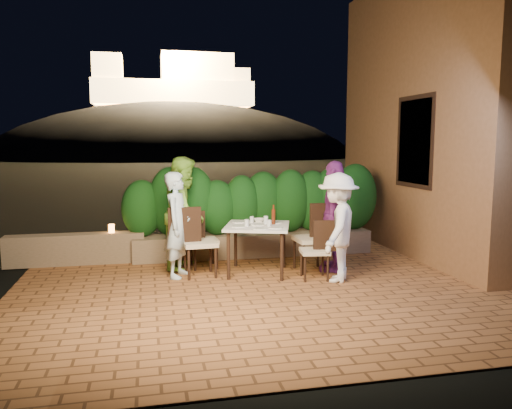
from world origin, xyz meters
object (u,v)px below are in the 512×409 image
object	(u,v)px
diner_white	(338,227)
parapet_lamp	(111,229)
chair_right_back	(311,237)
chair_left_back	(204,239)
dining_table	(257,249)
diner_green	(185,213)
chair_left_front	(200,242)
chair_right_front	(314,250)
diner_blue	(178,225)
beer_bottle	(273,214)
bowl	(259,220)
diner_purple	(334,216)

from	to	relation	value
diner_white	parapet_lamp	bearing A→B (deg)	-87.28
chair_right_back	parapet_lamp	world-z (taller)	chair_right_back
chair_right_back	chair_left_back	bearing A→B (deg)	-22.79
chair_left_back	chair_right_back	world-z (taller)	chair_right_back
dining_table	diner_green	size ratio (longest dim) A/B	0.53
chair_left_front	chair_right_front	size ratio (longest dim) A/B	1.20
dining_table	parapet_lamp	size ratio (longest dim) A/B	6.72
diner_green	parapet_lamp	world-z (taller)	diner_green
chair_left_back	chair_right_front	xyz separation A→B (m)	(1.50, -1.01, -0.02)
diner_blue	diner_green	world-z (taller)	diner_green
beer_bottle	diner_green	xyz separation A→B (m)	(-1.29, 0.58, -0.02)
beer_bottle	parapet_lamp	world-z (taller)	beer_bottle
bowl	dining_table	bearing A→B (deg)	-105.70
chair_left_front	chair_left_back	distance (m)	0.50
diner_green	diner_white	xyz separation A→B (m)	(2.08, -1.23, -0.10)
diner_blue	beer_bottle	bearing A→B (deg)	-69.93
chair_left_back	bowl	bearing A→B (deg)	-18.29
bowl	diner_purple	distance (m)	1.19
diner_purple	diner_blue	bearing A→B (deg)	-65.04
beer_bottle	diner_blue	world-z (taller)	diner_blue
chair_left_front	chair_left_back	size ratio (longest dim) A/B	1.14
dining_table	bowl	bearing A→B (deg)	74.30
chair_right_front	diner_green	size ratio (longest dim) A/B	0.49
diner_blue	chair_left_back	bearing A→B (deg)	-21.07
beer_bottle	chair_left_front	xyz separation A→B (m)	(-1.12, 0.03, -0.38)
dining_table	chair_right_front	size ratio (longest dim) A/B	1.08
diner_green	diner_white	world-z (taller)	diner_green
diner_purple	chair_left_front	bearing A→B (deg)	-64.66
chair_left_back	diner_blue	size ratio (longest dim) A/B	0.59
beer_bottle	chair_left_front	bearing A→B (deg)	178.27
chair_right_back	bowl	bearing A→B (deg)	-27.92
diner_white	dining_table	bearing A→B (deg)	-89.28
diner_white	diner_purple	bearing A→B (deg)	-164.43
chair_right_front	diner_white	size ratio (longest dim) A/B	0.55
chair_left_back	diner_white	size ratio (longest dim) A/B	0.58
chair_right_back	diner_white	xyz separation A→B (m)	(0.19, -0.61, 0.26)
beer_bottle	diner_white	world-z (taller)	diner_white
beer_bottle	diner_green	size ratio (longest dim) A/B	0.17
chair_left_front	chair_right_back	distance (m)	1.72
chair_left_back	diner_white	xyz separation A→B (m)	(1.79, -1.16, 0.33)
chair_left_front	diner_green	bearing A→B (deg)	103.26
bowl	chair_right_front	bearing A→B (deg)	-50.25
chair_right_front	diner_white	world-z (taller)	diner_white
beer_bottle	diner_blue	xyz separation A→B (m)	(-1.44, 0.07, -0.12)
diner_blue	dining_table	bearing A→B (deg)	-70.99
parapet_lamp	diner_green	bearing A→B (deg)	-27.60
chair_left_front	diner_purple	world-z (taller)	diner_purple
diner_white	diner_purple	xyz separation A→B (m)	(0.17, 0.57, 0.07)
chair_left_front	bowl	bearing A→B (deg)	11.84
chair_left_front	diner_green	size ratio (longest dim) A/B	0.59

